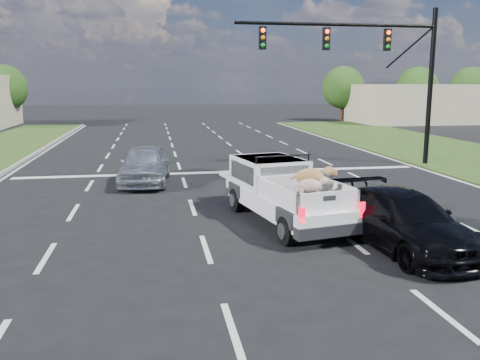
# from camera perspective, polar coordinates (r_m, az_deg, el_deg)

# --- Properties ---
(ground) EXTENTS (160.00, 160.00, 0.00)m
(ground) POSITION_cam_1_polar(r_m,az_deg,el_deg) (12.05, 4.53, -7.27)
(ground) COLOR black
(ground) RESTS_ON ground
(road_markings) EXTENTS (17.75, 60.00, 0.01)m
(road_markings) POSITION_cam_1_polar(r_m,az_deg,el_deg) (18.27, -0.51, -0.95)
(road_markings) COLOR silver
(road_markings) RESTS_ON ground
(traffic_signal) EXTENTS (9.11, 0.31, 7.00)m
(traffic_signal) POSITION_cam_1_polar(r_m,az_deg,el_deg) (23.83, 15.65, 12.83)
(traffic_signal) COLOR black
(traffic_signal) RESTS_ON ground
(building_right) EXTENTS (12.00, 7.00, 3.60)m
(building_right) POSITION_cam_1_polar(r_m,az_deg,el_deg) (51.52, 19.35, 8.08)
(building_right) COLOR tan
(building_right) RESTS_ON ground
(tree_far_c) EXTENTS (4.20, 4.20, 5.40)m
(tree_far_c) POSITION_cam_1_polar(r_m,az_deg,el_deg) (50.83, -25.04, 9.34)
(tree_far_c) COLOR #332114
(tree_far_c) RESTS_ON ground
(tree_far_d) EXTENTS (4.20, 4.20, 5.40)m
(tree_far_d) POSITION_cam_1_polar(r_m,az_deg,el_deg) (52.59, 11.49, 10.14)
(tree_far_d) COLOR #332114
(tree_far_d) RESTS_ON ground
(tree_far_e) EXTENTS (4.20, 4.20, 5.40)m
(tree_far_e) POSITION_cam_1_polar(r_m,az_deg,el_deg) (55.96, 19.27, 9.79)
(tree_far_e) COLOR #332114
(tree_far_e) RESTS_ON ground
(tree_far_f) EXTENTS (4.20, 4.20, 5.40)m
(tree_far_f) POSITION_cam_1_polar(r_m,az_deg,el_deg) (59.07, 24.45, 9.45)
(tree_far_f) COLOR #332114
(tree_far_f) RESTS_ON ground
(pickup_truck) EXTENTS (2.65, 5.13, 1.83)m
(pickup_truck) POSITION_cam_1_polar(r_m,az_deg,el_deg) (13.86, 4.86, -1.21)
(pickup_truck) COLOR black
(pickup_truck) RESTS_ON ground
(silver_sedan) EXTENTS (2.11, 4.41, 1.45)m
(silver_sedan) POSITION_cam_1_polar(r_m,az_deg,el_deg) (19.48, -10.63, 1.76)
(silver_sedan) COLOR silver
(silver_sedan) RESTS_ON ground
(black_coupe) EXTENTS (2.31, 4.67, 1.30)m
(black_coupe) POSITION_cam_1_polar(r_m,az_deg,el_deg) (12.20, 17.81, -4.35)
(black_coupe) COLOR black
(black_coupe) RESTS_ON ground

